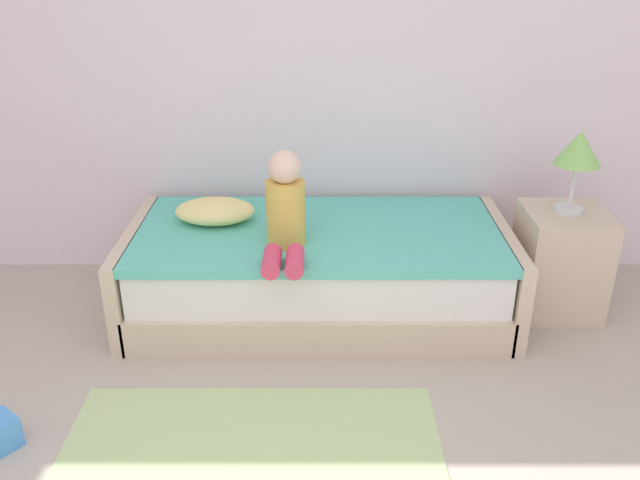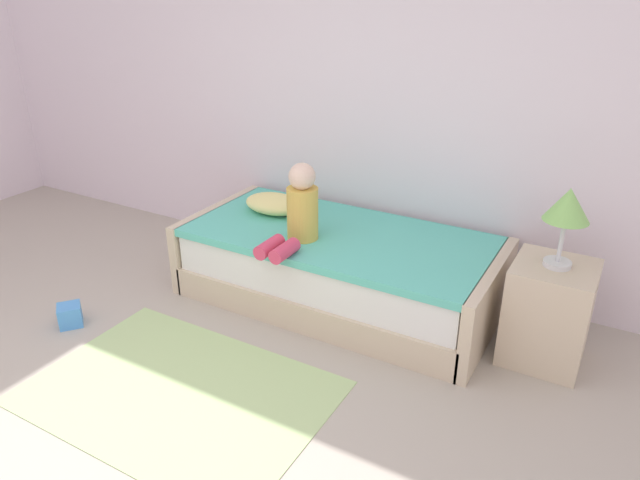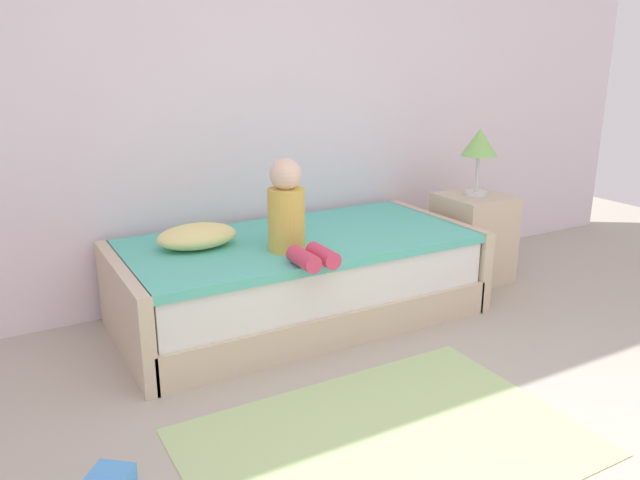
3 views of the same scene
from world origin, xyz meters
The scene contains 9 objects.
ground_plane centered at (0.00, 0.00, 0.00)m, with size 9.20×9.20×0.00m, color #B2A899.
wall_rear centered at (0.00, 2.60, 1.45)m, with size 7.20×0.10×2.90m, color white.
bed centered at (0.29, 2.00, 0.25)m, with size 2.11×1.00×0.50m.
nightstand centered at (1.64, 2.00, 0.30)m, with size 0.44×0.44×0.60m, color beige.
table_lamp centered at (1.64, 2.00, 0.94)m, with size 0.24×0.24×0.45m.
child_figure centered at (0.12, 1.77, 0.70)m, with size 0.20×0.51×0.50m.
pillow centered at (-0.29, 2.10, 0.56)m, with size 0.44×0.30×0.13m, color #F2E58C.
area_rug centered at (0.01, 0.70, 0.00)m, with size 1.60×1.10×0.01m, color #B2D189.
toy_block centered at (-1.05, 0.87, 0.07)m, with size 0.14×0.14×0.14m, color #4C99E5.
Camera 2 is at (1.92, -1.12, 2.06)m, focal length 32.84 mm.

